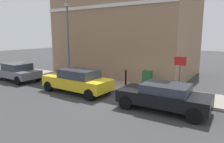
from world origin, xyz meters
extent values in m
plane|color=#38383A|center=(0.00, 0.00, 0.00)|extent=(80.00, 80.00, 0.00)
cube|color=gray|center=(1.94, 6.00, 0.07)|extent=(2.52, 30.00, 0.15)
cube|color=#937256|center=(7.10, 3.68, 4.16)|extent=(7.79, 11.35, 8.32)
cube|color=silver|center=(3.16, 3.68, 5.60)|extent=(0.12, 11.35, 0.24)
cube|color=black|center=(-0.58, -2.55, 0.60)|extent=(1.86, 4.22, 0.57)
cube|color=#2D333D|center=(-0.58, -2.66, 1.08)|extent=(1.60, 2.12, 0.41)
cylinder|color=black|center=(-1.45, -1.03, 0.32)|extent=(0.24, 0.65, 0.64)
cylinder|color=black|center=(0.20, -0.99, 0.32)|extent=(0.24, 0.65, 0.64)
cylinder|color=black|center=(-1.37, -4.10, 0.32)|extent=(0.24, 0.65, 0.64)
cylinder|color=black|center=(0.28, -4.06, 0.32)|extent=(0.24, 0.65, 0.64)
cube|color=gold|center=(-0.55, 2.92, 0.64)|extent=(1.75, 4.47, 0.64)
cube|color=#2D333D|center=(-0.56, 2.71, 1.20)|extent=(1.52, 2.29, 0.53)
cylinder|color=black|center=(-1.32, 4.60, 0.32)|extent=(0.23, 0.64, 0.64)
cylinder|color=black|center=(0.26, 4.58, 0.32)|extent=(0.23, 0.64, 0.64)
cylinder|color=black|center=(-1.37, 1.26, 0.32)|extent=(0.23, 0.64, 0.64)
cylinder|color=black|center=(0.21, 1.24, 0.32)|extent=(0.23, 0.64, 0.64)
cube|color=slate|center=(-0.58, 9.29, 0.60)|extent=(1.84, 4.39, 0.56)
cube|color=#2D333D|center=(-0.58, 9.04, 1.11)|extent=(1.57, 2.00, 0.51)
cylinder|color=black|center=(0.28, 10.89, 0.32)|extent=(0.24, 0.65, 0.64)
cylinder|color=black|center=(-1.43, 7.69, 0.32)|extent=(0.24, 0.65, 0.64)
cylinder|color=black|center=(0.20, 7.65, 0.32)|extent=(0.24, 0.65, 0.64)
cube|color=#1E4C28|center=(2.18, -0.52, 0.72)|extent=(0.40, 0.55, 1.15)
cube|color=#333333|center=(2.18, -0.52, 0.19)|extent=(0.46, 0.61, 0.08)
cylinder|color=black|center=(2.28, 1.08, 0.62)|extent=(0.12, 0.12, 0.95)
sphere|color=black|center=(2.28, 1.08, 1.12)|extent=(0.14, 0.14, 0.14)
cylinder|color=#59595B|center=(0.93, -2.85, 1.30)|extent=(0.08, 0.08, 2.30)
cube|color=white|center=(0.91, -2.85, 2.20)|extent=(0.03, 0.56, 0.40)
cube|color=red|center=(0.89, -2.85, 2.20)|extent=(0.01, 0.60, 0.44)
cylinder|color=#59595B|center=(2.17, 6.26, 2.90)|extent=(0.14, 0.14, 5.50)
cube|color=#A5A599|center=(2.17, 6.26, 5.77)|extent=(0.20, 0.44, 0.20)
camera|label=1|loc=(-9.66, -5.64, 3.52)|focal=33.10mm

